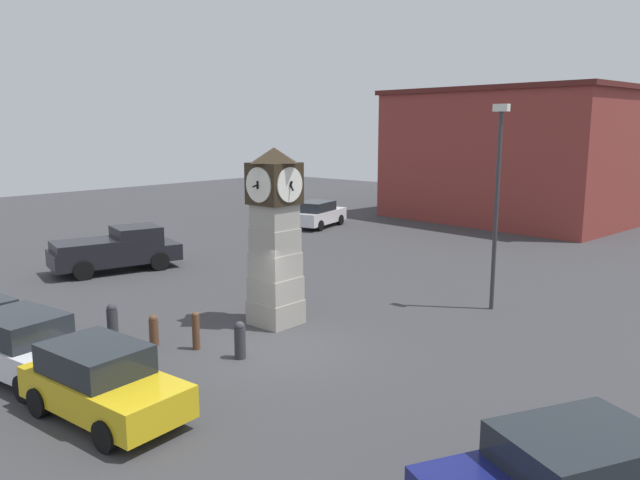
# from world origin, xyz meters

# --- Properties ---
(ground_plane) EXTENTS (89.98, 89.98, 0.00)m
(ground_plane) POSITION_xyz_m (0.00, 0.00, 0.00)
(ground_plane) COLOR #38383A
(clock_tower) EXTENTS (1.61, 1.74, 5.48)m
(clock_tower) POSITION_xyz_m (-1.66, 1.74, 2.75)
(clock_tower) COLOR #9B968C
(clock_tower) RESTS_ON ground_plane
(bollard_near_tower) EXTENTS (0.32, 0.32, 1.04)m
(bollard_near_tower) POSITION_xyz_m (-4.27, -2.38, 0.53)
(bollard_near_tower) COLOR #333338
(bollard_near_tower) RESTS_ON ground_plane
(bollard_mid_row) EXTENTS (0.26, 0.26, 0.88)m
(bollard_mid_row) POSITION_xyz_m (-2.86, -1.93, 0.45)
(bollard_mid_row) COLOR brown
(bollard_mid_row) RESTS_ON ground_plane
(bollard_far_row) EXTENTS (0.21, 0.21, 1.08)m
(bollard_far_row) POSITION_xyz_m (-1.68, -1.36, 0.55)
(bollard_far_row) COLOR brown
(bollard_far_row) RESTS_ON ground_plane
(bollard_end_row) EXTENTS (0.30, 0.30, 1.02)m
(bollard_end_row) POSITION_xyz_m (-0.24, -1.01, 0.52)
(bollard_end_row) COLOR #333338
(bollard_end_row) RESTS_ON ground_plane
(car_near_tower) EXTENTS (4.10, 2.24, 1.58)m
(car_near_tower) POSITION_xyz_m (-3.25, -5.31, 0.79)
(car_near_tower) COLOR silver
(car_near_tower) RESTS_ON ground_plane
(car_by_building) EXTENTS (4.02, 2.07, 1.57)m
(car_by_building) POSITION_xyz_m (0.15, -5.21, 0.79)
(car_by_building) COLOR gold
(car_by_building) RESTS_ON ground_plane
(car_far_lot) EXTENTS (2.72, 4.60, 1.60)m
(car_far_lot) POSITION_xyz_m (-13.36, 16.89, 0.81)
(car_far_lot) COLOR silver
(car_far_lot) RESTS_ON ground_plane
(car_silver_hatch) EXTENTS (3.76, 4.80, 1.47)m
(car_silver_hatch) POSITION_xyz_m (8.84, -2.34, 0.76)
(car_silver_hatch) COLOR navy
(car_silver_hatch) RESTS_ON ground_plane
(pickup_truck) EXTENTS (3.31, 5.60, 1.85)m
(pickup_truck) POSITION_xyz_m (-11.97, 2.36, 0.93)
(pickup_truck) COLOR black
(pickup_truck) RESTS_ON ground_plane
(street_lamp_near_road) EXTENTS (0.50, 0.24, 6.81)m
(street_lamp_near_road) POSITION_xyz_m (2.70, 7.68, 3.91)
(street_lamp_near_road) COLOR #333338
(street_lamp_near_road) RESTS_ON ground_plane
(warehouse_blue_far) EXTENTS (15.99, 12.84, 8.47)m
(warehouse_blue_far) POSITION_xyz_m (-5.90, 28.31, 4.24)
(warehouse_blue_far) COLOR maroon
(warehouse_blue_far) RESTS_ON ground_plane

